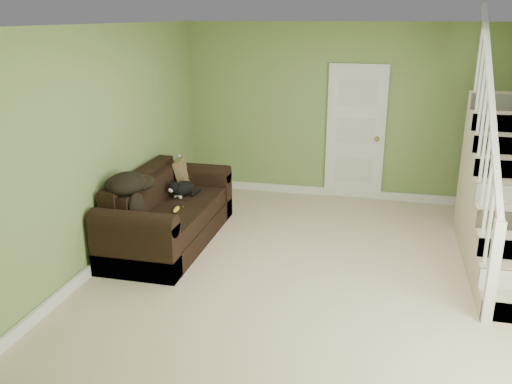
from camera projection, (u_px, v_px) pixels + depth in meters
The scene contains 14 objects.
floor at pixel (325, 274), 5.90m from camera, with size 5.00×5.50×0.01m, color #C7AD90.
ceiling at pixel (336, 25), 5.09m from camera, with size 5.00×5.50×0.01m, color white.
wall_back at pixel (350, 113), 8.03m from camera, with size 5.00×0.04×2.60m, color #74914E.
wall_front at pixel (276, 283), 2.95m from camera, with size 5.00×0.04×2.60m, color #74914E.
wall_left at pixel (106, 145), 6.05m from camera, with size 0.04×5.50×2.60m, color #74914E.
baseboard_back at pixel (346, 193), 8.39m from camera, with size 5.00×0.04×0.12m, color white.
baseboard_left at pixel (117, 247), 6.43m from camera, with size 0.04×5.50×0.12m, color white.
door at pixel (356, 133), 8.06m from camera, with size 0.86×0.12×2.02m.
sofa at pixel (167, 216), 6.66m from camera, with size 0.95×2.20×0.87m.
side_table at pixel (178, 192), 7.62m from camera, with size 0.56×0.56×0.83m.
cat at pixel (182, 189), 6.91m from camera, with size 0.31×0.54×0.26m.
banana at pixel (176, 209), 6.40m from camera, with size 0.05×0.19×0.05m, color yellow.
throw_pillow at pixel (182, 174), 7.24m from camera, with size 0.10×0.39×0.39m, color #4A301D.
throw_blanket at pixel (126, 183), 6.03m from camera, with size 0.43×0.56×0.23m, color black.
Camera 1 is at (0.51, -5.35, 2.69)m, focal length 38.00 mm.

